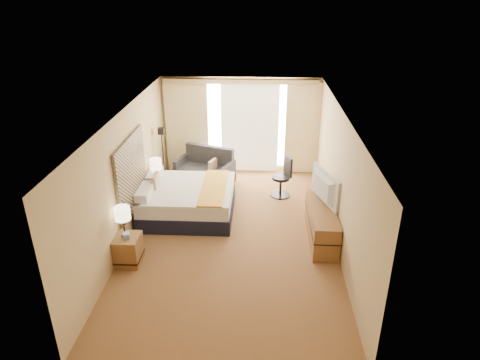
{
  "coord_description": "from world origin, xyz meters",
  "views": [
    {
      "loc": [
        0.56,
        -7.63,
        4.78
      ],
      "look_at": [
        0.14,
        0.4,
        1.09
      ],
      "focal_mm": 32.0,
      "sensor_mm": 36.0,
      "label": 1
    }
  ],
  "objects_px": {
    "media_dresser": "(321,223)",
    "bed": "(188,200)",
    "television": "(320,187)",
    "nightstand_left": "(128,250)",
    "desk_chair": "(283,179)",
    "floor_lamp": "(162,146)",
    "lamp_left": "(122,214)",
    "lamp_right": "(156,164)",
    "nightstand_right": "(159,191)",
    "loveseat": "(206,171)"
  },
  "relations": [
    {
      "from": "media_dresser",
      "to": "nightstand_left",
      "type": "bearing_deg",
      "value": -164.16
    },
    {
      "from": "nightstand_left",
      "to": "media_dresser",
      "type": "distance_m",
      "value": 3.85
    },
    {
      "from": "loveseat",
      "to": "television",
      "type": "bearing_deg",
      "value": -22.11
    },
    {
      "from": "desk_chair",
      "to": "lamp_left",
      "type": "distance_m",
      "value": 4.26
    },
    {
      "from": "nightstand_right",
      "to": "lamp_right",
      "type": "relative_size",
      "value": 0.95
    },
    {
      "from": "lamp_right",
      "to": "desk_chair",
      "type": "bearing_deg",
      "value": 10.58
    },
    {
      "from": "nightstand_right",
      "to": "lamp_right",
      "type": "xyz_separation_m",
      "value": [
        0.01,
        -0.07,
        0.72
      ]
    },
    {
      "from": "floor_lamp",
      "to": "lamp_right",
      "type": "height_order",
      "value": "floor_lamp"
    },
    {
      "from": "bed",
      "to": "desk_chair",
      "type": "distance_m",
      "value": 2.44
    },
    {
      "from": "lamp_right",
      "to": "television",
      "type": "xyz_separation_m",
      "value": [
        3.64,
        -1.12,
        0.03
      ]
    },
    {
      "from": "nightstand_right",
      "to": "bed",
      "type": "xyz_separation_m",
      "value": [
        0.81,
        -0.61,
        0.08
      ]
    },
    {
      "from": "bed",
      "to": "television",
      "type": "xyz_separation_m",
      "value": [
        2.84,
        -0.58,
        0.67
      ]
    },
    {
      "from": "nightstand_left",
      "to": "nightstand_right",
      "type": "distance_m",
      "value": 2.5
    },
    {
      "from": "nightstand_left",
      "to": "desk_chair",
      "type": "relative_size",
      "value": 0.54
    },
    {
      "from": "desk_chair",
      "to": "lamp_right",
      "type": "bearing_deg",
      "value": 168.01
    },
    {
      "from": "media_dresser",
      "to": "loveseat",
      "type": "xyz_separation_m",
      "value": [
        -2.71,
        2.63,
        -0.05
      ]
    },
    {
      "from": "nightstand_right",
      "to": "television",
      "type": "distance_m",
      "value": 3.91
    },
    {
      "from": "desk_chair",
      "to": "television",
      "type": "height_order",
      "value": "television"
    },
    {
      "from": "desk_chair",
      "to": "media_dresser",
      "type": "bearing_deg",
      "value": -92.26
    },
    {
      "from": "lamp_right",
      "to": "lamp_left",
      "type": "bearing_deg",
      "value": -91.07
    },
    {
      "from": "media_dresser",
      "to": "bed",
      "type": "height_order",
      "value": "bed"
    },
    {
      "from": "desk_chair",
      "to": "television",
      "type": "relative_size",
      "value": 0.88
    },
    {
      "from": "nightstand_left",
      "to": "bed",
      "type": "bearing_deg",
      "value": 66.8
    },
    {
      "from": "floor_lamp",
      "to": "lamp_left",
      "type": "height_order",
      "value": "floor_lamp"
    },
    {
      "from": "nightstand_right",
      "to": "floor_lamp",
      "type": "height_order",
      "value": "floor_lamp"
    },
    {
      "from": "nightstand_right",
      "to": "lamp_right",
      "type": "bearing_deg",
      "value": -83.97
    },
    {
      "from": "television",
      "to": "loveseat",
      "type": "bearing_deg",
      "value": 29.62
    },
    {
      "from": "loveseat",
      "to": "floor_lamp",
      "type": "distance_m",
      "value": 1.35
    },
    {
      "from": "media_dresser",
      "to": "floor_lamp",
      "type": "distance_m",
      "value": 4.45
    },
    {
      "from": "television",
      "to": "nightstand_right",
      "type": "bearing_deg",
      "value": 53.33
    },
    {
      "from": "media_dresser",
      "to": "nightstand_right",
      "type": "bearing_deg",
      "value": 158.6
    },
    {
      "from": "loveseat",
      "to": "lamp_left",
      "type": "height_order",
      "value": "lamp_left"
    },
    {
      "from": "nightstand_right",
      "to": "media_dresser",
      "type": "xyz_separation_m",
      "value": [
        3.7,
        -1.45,
        0.07
      ]
    },
    {
      "from": "television",
      "to": "media_dresser",
      "type": "bearing_deg",
      "value": 172.42
    },
    {
      "from": "lamp_left",
      "to": "lamp_right",
      "type": "height_order",
      "value": "lamp_left"
    },
    {
      "from": "media_dresser",
      "to": "desk_chair",
      "type": "bearing_deg",
      "value": 110.31
    },
    {
      "from": "nightstand_left",
      "to": "television",
      "type": "bearing_deg",
      "value": 19.71
    },
    {
      "from": "media_dresser",
      "to": "television",
      "type": "distance_m",
      "value": 0.73
    },
    {
      "from": "floor_lamp",
      "to": "nightstand_left",
      "type": "bearing_deg",
      "value": -89.49
    },
    {
      "from": "media_dresser",
      "to": "desk_chair",
      "type": "relative_size",
      "value": 1.78
    },
    {
      "from": "floor_lamp",
      "to": "desk_chair",
      "type": "distance_m",
      "value": 3.11
    },
    {
      "from": "media_dresser",
      "to": "bed",
      "type": "xyz_separation_m",
      "value": [
        -2.89,
        0.84,
        0.01
      ]
    },
    {
      "from": "television",
      "to": "floor_lamp",
      "type": "bearing_deg",
      "value": 42.39
    },
    {
      "from": "lamp_right",
      "to": "bed",
      "type": "bearing_deg",
      "value": -33.81
    },
    {
      "from": "bed",
      "to": "floor_lamp",
      "type": "height_order",
      "value": "floor_lamp"
    },
    {
      "from": "desk_chair",
      "to": "television",
      "type": "bearing_deg",
      "value": -90.91
    },
    {
      "from": "nightstand_right",
      "to": "television",
      "type": "height_order",
      "value": "television"
    },
    {
      "from": "lamp_right",
      "to": "television",
      "type": "relative_size",
      "value": 0.51
    },
    {
      "from": "nightstand_right",
      "to": "desk_chair",
      "type": "distance_m",
      "value": 3.03
    },
    {
      "from": "nightstand_left",
      "to": "loveseat",
      "type": "distance_m",
      "value": 3.82
    }
  ]
}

